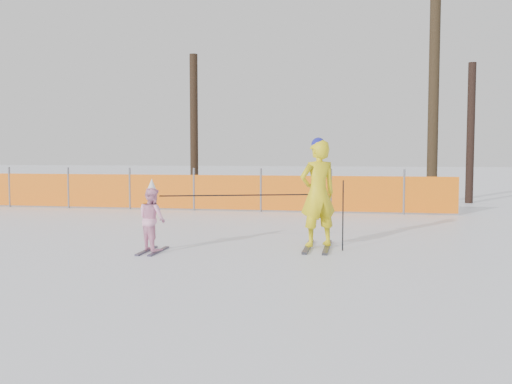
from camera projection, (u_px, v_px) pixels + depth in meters
ground at (251, 252)px, 9.81m from camera, size 120.00×120.00×0.00m
adult at (318, 193)px, 10.13m from camera, size 0.82×1.45×1.97m
child at (152, 218)px, 9.77m from camera, size 0.67×0.90×1.27m
ski_poles at (270, 202)px, 9.92m from camera, size 3.12×0.85×1.23m
safety_fence at (183, 191)px, 16.81m from camera, size 15.47×0.06×1.25m
tree_trunks at (370, 115)px, 19.30m from camera, size 9.81×0.81×6.79m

